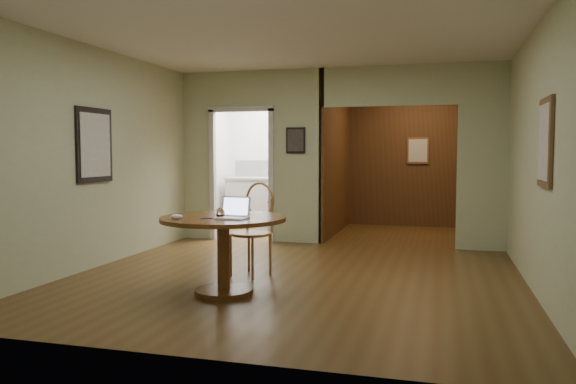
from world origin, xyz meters
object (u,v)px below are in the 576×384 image
(dining_table, at_px, (223,237))
(open_laptop, at_px, (234,212))
(chair, at_px, (254,224))
(closed_laptop, at_px, (233,212))

(dining_table, bearing_deg, open_laptop, -33.48)
(open_laptop, bearing_deg, dining_table, 150.49)
(chair, xyz_separation_m, open_laptop, (0.14, -1.02, 0.24))
(open_laptop, relative_size, closed_laptop, 0.96)
(dining_table, height_order, closed_laptop, closed_laptop)
(chair, distance_m, closed_laptop, 0.63)
(dining_table, height_order, open_laptop, open_laptop)
(open_laptop, xyz_separation_m, closed_laptop, (-0.17, 0.43, -0.05))
(chair, bearing_deg, closed_laptop, -71.80)
(open_laptop, bearing_deg, chair, 101.75)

